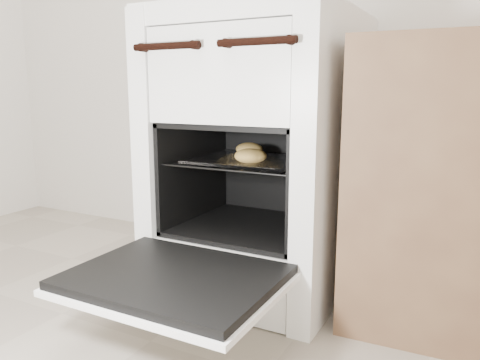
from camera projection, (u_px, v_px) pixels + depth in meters
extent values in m
cube|color=white|center=(262.00, 155.00, 1.55)|extent=(0.58, 0.62, 0.89)
cylinder|color=black|center=(166.00, 46.00, 1.27)|extent=(0.21, 0.02, 0.02)
cylinder|color=black|center=(256.00, 41.00, 1.14)|extent=(0.21, 0.02, 0.02)
cube|color=black|center=(174.00, 277.00, 1.16)|extent=(0.50, 0.39, 0.02)
cube|color=white|center=(175.00, 284.00, 1.16)|extent=(0.52, 0.41, 0.02)
cylinder|color=black|center=(196.00, 156.00, 1.58)|extent=(0.01, 0.41, 0.01)
cylinder|color=black|center=(314.00, 166.00, 1.39)|extent=(0.01, 0.41, 0.01)
cylinder|color=black|center=(221.00, 170.00, 1.32)|extent=(0.42, 0.01, 0.01)
cylinder|color=black|center=(276.00, 154.00, 1.65)|extent=(0.42, 0.01, 0.01)
cylinder|color=black|center=(205.00, 157.00, 1.56)|extent=(0.01, 0.39, 0.01)
cylinder|color=black|center=(220.00, 158.00, 1.54)|extent=(0.01, 0.39, 0.01)
cylinder|color=black|center=(235.00, 160.00, 1.51)|extent=(0.01, 0.39, 0.01)
cylinder|color=black|center=(251.00, 161.00, 1.48)|extent=(0.01, 0.39, 0.01)
cylinder|color=black|center=(268.00, 162.00, 1.46)|extent=(0.01, 0.39, 0.01)
cylinder|color=black|center=(285.00, 163.00, 1.43)|extent=(0.01, 0.39, 0.01)
cylinder|color=black|center=(303.00, 165.00, 1.40)|extent=(0.01, 0.39, 0.01)
cube|color=white|center=(249.00, 160.00, 1.47)|extent=(0.33, 0.29, 0.01)
ellipsoid|color=tan|center=(249.00, 156.00, 1.37)|extent=(0.10, 0.10, 0.04)
ellipsoid|color=tan|center=(252.00, 156.00, 1.38)|extent=(0.11, 0.11, 0.04)
ellipsoid|color=tan|center=(249.00, 148.00, 1.57)|extent=(0.12, 0.12, 0.04)
ellipsoid|color=tan|center=(250.00, 149.00, 1.52)|extent=(0.12, 0.12, 0.04)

